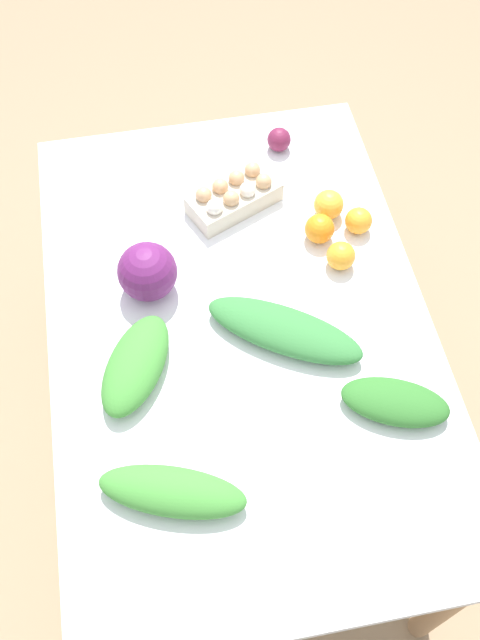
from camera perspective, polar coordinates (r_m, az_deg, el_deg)
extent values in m
plane|color=#937A5B|center=(2.47, 0.00, -9.81)|extent=(8.00, 8.00, 0.00)
cube|color=silver|center=(1.79, 0.00, -0.59)|extent=(1.46, 0.95, 0.03)
cylinder|color=tan|center=(2.01, 16.36, -20.89)|extent=(0.06, 0.06, 0.74)
cylinder|color=tan|center=(2.55, 6.47, 9.02)|extent=(0.06, 0.06, 0.74)
cylinder|color=tan|center=(2.50, -12.33, 6.24)|extent=(0.06, 0.06, 0.74)
sphere|color=#601E5B|center=(1.79, -7.42, 3.85)|extent=(0.15, 0.15, 0.15)
cube|color=beige|center=(1.98, -0.49, 9.69)|extent=(0.21, 0.28, 0.06)
sphere|color=white|center=(1.91, -2.05, 9.01)|extent=(0.04, 0.04, 0.04)
sphere|color=tan|center=(1.93, -0.71, 9.70)|extent=(0.04, 0.04, 0.04)
sphere|color=white|center=(1.95, 0.61, 10.37)|extent=(0.04, 0.04, 0.04)
sphere|color=tan|center=(1.97, 1.91, 11.02)|extent=(0.04, 0.04, 0.04)
sphere|color=tan|center=(1.94, -2.93, 9.98)|extent=(0.04, 0.04, 0.04)
sphere|color=tan|center=(1.96, -1.60, 10.65)|extent=(0.04, 0.04, 0.04)
sphere|color=tan|center=(1.98, -0.29, 11.30)|extent=(0.04, 0.04, 0.04)
sphere|color=tan|center=(2.00, 1.00, 11.94)|extent=(0.04, 0.04, 0.04)
ellipsoid|color=#337538|center=(1.73, 3.56, -0.81)|extent=(0.32, 0.40, 0.07)
ellipsoid|color=#2D6B28|center=(1.68, 12.30, -6.44)|extent=(0.21, 0.28, 0.06)
ellipsoid|color=#3D8433|center=(1.69, -8.34, -3.58)|extent=(0.31, 0.25, 0.08)
ellipsoid|color=#3D8433|center=(1.56, -5.44, -13.51)|extent=(0.21, 0.34, 0.07)
sphere|color=maroon|center=(2.14, 3.14, 14.22)|extent=(0.07, 0.07, 0.07)
sphere|color=orange|center=(1.95, 9.47, 7.84)|extent=(0.07, 0.07, 0.07)
sphere|color=orange|center=(1.87, 8.07, 5.11)|extent=(0.08, 0.08, 0.08)
sphere|color=orange|center=(1.91, 6.38, 7.27)|extent=(0.08, 0.08, 0.08)
sphere|color=#F9A833|center=(1.97, 7.11, 9.16)|extent=(0.08, 0.08, 0.08)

